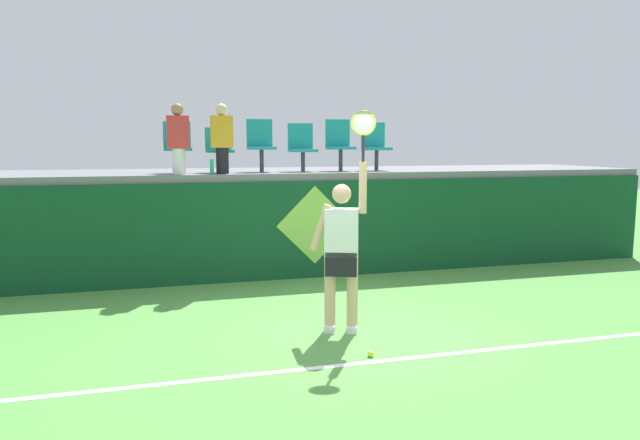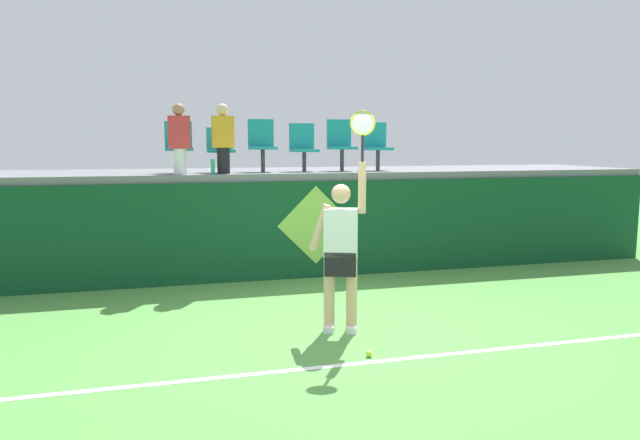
# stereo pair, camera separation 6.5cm
# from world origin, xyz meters

# --- Properties ---
(ground_plane) EXTENTS (40.00, 40.00, 0.00)m
(ground_plane) POSITION_xyz_m (0.00, 0.00, 0.00)
(ground_plane) COLOR #519342
(court_back_wall) EXTENTS (13.41, 0.20, 1.58)m
(court_back_wall) POSITION_xyz_m (0.00, 2.82, 0.79)
(court_back_wall) COLOR #0F4223
(court_back_wall) RESTS_ON ground_plane
(spectator_platform) EXTENTS (13.41, 2.52, 0.12)m
(spectator_platform) POSITION_xyz_m (0.00, 4.03, 1.64)
(spectator_platform) COLOR slate
(spectator_platform) RESTS_ON court_back_wall
(court_baseline_stripe) EXTENTS (12.07, 0.08, 0.01)m
(court_baseline_stripe) POSITION_xyz_m (0.00, -1.02, 0.00)
(court_baseline_stripe) COLOR white
(court_baseline_stripe) RESTS_ON ground_plane
(tennis_player) EXTENTS (0.72, 0.38, 2.54)m
(tennis_player) POSITION_xyz_m (-0.03, 0.00, 0.97)
(tennis_player) COLOR white
(tennis_player) RESTS_ON ground_plane
(tennis_ball) EXTENTS (0.07, 0.07, 0.07)m
(tennis_ball) POSITION_xyz_m (0.01, -0.88, 0.03)
(tennis_ball) COLOR #D1E533
(tennis_ball) RESTS_ON ground_plane
(water_bottle) EXTENTS (0.06, 0.06, 0.23)m
(water_bottle) POSITION_xyz_m (-1.23, 2.98, 1.82)
(water_bottle) COLOR #26B272
(water_bottle) RESTS_ON spectator_platform
(stadium_chair_0) EXTENTS (0.44, 0.42, 0.84)m
(stadium_chair_0) POSITION_xyz_m (-1.72, 3.55, 2.16)
(stadium_chair_0) COLOR #38383D
(stadium_chair_0) RESTS_ON spectator_platform
(stadium_chair_1) EXTENTS (0.44, 0.42, 0.74)m
(stadium_chair_1) POSITION_xyz_m (-1.05, 3.54, 2.11)
(stadium_chair_1) COLOR #38383D
(stadium_chair_1) RESTS_ON spectator_platform
(stadium_chair_2) EXTENTS (0.44, 0.42, 0.89)m
(stadium_chair_2) POSITION_xyz_m (-0.35, 3.55, 2.19)
(stadium_chair_2) COLOR #38383D
(stadium_chair_2) RESTS_ON spectator_platform
(stadium_chair_3) EXTENTS (0.44, 0.42, 0.82)m
(stadium_chair_3) POSITION_xyz_m (0.36, 3.55, 2.14)
(stadium_chair_3) COLOR #38383D
(stadium_chair_3) RESTS_ON spectator_platform
(stadium_chair_4) EXTENTS (0.44, 0.42, 0.90)m
(stadium_chair_4) POSITION_xyz_m (1.04, 3.55, 2.19)
(stadium_chair_4) COLOR #38383D
(stadium_chair_4) RESTS_ON spectator_platform
(stadium_chair_5) EXTENTS (0.44, 0.42, 0.85)m
(stadium_chair_5) POSITION_xyz_m (1.71, 3.55, 2.17)
(stadium_chair_5) COLOR #38383D
(stadium_chair_5) RESTS_ON spectator_platform
(spectator_0) EXTENTS (0.34, 0.20, 1.10)m
(spectator_0) POSITION_xyz_m (-1.05, 3.08, 2.27)
(spectator_0) COLOR black
(spectator_0) RESTS_ON spectator_platform
(spectator_1) EXTENTS (0.34, 0.20, 1.09)m
(spectator_1) POSITION_xyz_m (-1.72, 3.11, 2.27)
(spectator_1) COLOR white
(spectator_1) RESTS_ON spectator_platform
(wall_signage_mount) EXTENTS (1.27, 0.01, 1.50)m
(wall_signage_mount) POSITION_xyz_m (0.37, 2.72, 0.00)
(wall_signage_mount) COLOR #0F4223
(wall_signage_mount) RESTS_ON ground_plane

